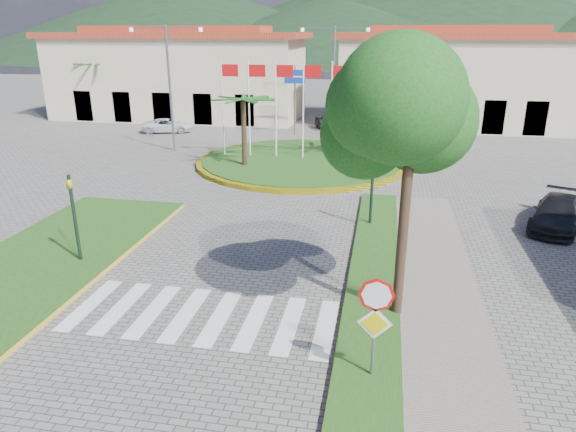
% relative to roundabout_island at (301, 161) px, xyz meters
% --- Properties ---
extents(ground, '(160.00, 160.00, 0.00)m').
position_rel_roundabout_island_xyz_m(ground, '(-0.00, -22.00, -0.18)').
color(ground, slate).
rests_on(ground, ground).
extents(sidewalk_right, '(4.00, 28.00, 0.15)m').
position_rel_roundabout_island_xyz_m(sidewalk_right, '(6.00, -20.00, -0.10)').
color(sidewalk_right, gray).
rests_on(sidewalk_right, ground).
extents(verge_right, '(1.60, 28.00, 0.18)m').
position_rel_roundabout_island_xyz_m(verge_right, '(4.80, -20.00, -0.09)').
color(verge_right, '#224714').
rests_on(verge_right, ground).
extents(median_left, '(5.00, 14.00, 0.18)m').
position_rel_roundabout_island_xyz_m(median_left, '(-6.50, -16.00, -0.09)').
color(median_left, '#224714').
rests_on(median_left, ground).
extents(crosswalk, '(8.00, 3.00, 0.01)m').
position_rel_roundabout_island_xyz_m(crosswalk, '(-0.00, -18.00, -0.17)').
color(crosswalk, silver).
rests_on(crosswalk, ground).
extents(roundabout_island, '(12.70, 12.70, 6.00)m').
position_rel_roundabout_island_xyz_m(roundabout_island, '(0.00, 0.00, 0.00)').
color(roundabout_island, yellow).
rests_on(roundabout_island, ground).
extents(stop_sign, '(0.80, 0.11, 2.65)m').
position_rel_roundabout_island_xyz_m(stop_sign, '(4.90, -20.04, 1.61)').
color(stop_sign, slate).
rests_on(stop_sign, ground).
extents(deciduous_tree, '(3.60, 3.60, 6.80)m').
position_rel_roundabout_island_xyz_m(deciduous_tree, '(5.50, -17.00, 5.00)').
color(deciduous_tree, black).
rests_on(deciduous_tree, ground).
extents(traffic_light_left, '(0.15, 0.18, 3.20)m').
position_rel_roundabout_island_xyz_m(traffic_light_left, '(-5.20, -15.50, 1.77)').
color(traffic_light_left, black).
rests_on(traffic_light_left, ground).
extents(traffic_light_right, '(0.15, 0.18, 3.20)m').
position_rel_roundabout_island_xyz_m(traffic_light_right, '(4.50, -10.00, 1.77)').
color(traffic_light_right, black).
rests_on(traffic_light_right, ground).
extents(traffic_light_far, '(0.18, 0.15, 3.20)m').
position_rel_roundabout_island_xyz_m(traffic_light_far, '(8.00, 4.00, 1.77)').
color(traffic_light_far, black).
rests_on(traffic_light_far, ground).
extents(direction_sign_west, '(1.60, 0.14, 5.20)m').
position_rel_roundabout_island_xyz_m(direction_sign_west, '(-2.00, 8.97, 3.35)').
color(direction_sign_west, slate).
rests_on(direction_sign_west, ground).
extents(direction_sign_east, '(1.60, 0.14, 5.20)m').
position_rel_roundabout_island_xyz_m(direction_sign_east, '(3.00, 8.97, 3.35)').
color(direction_sign_east, slate).
rests_on(direction_sign_east, ground).
extents(street_lamp_centre, '(4.80, 0.16, 8.00)m').
position_rel_roundabout_island_xyz_m(street_lamp_centre, '(1.00, 8.00, 4.32)').
color(street_lamp_centre, slate).
rests_on(street_lamp_centre, ground).
extents(street_lamp_west, '(4.80, 0.16, 8.00)m').
position_rel_roundabout_island_xyz_m(street_lamp_west, '(-9.00, 2.00, 4.32)').
color(street_lamp_west, slate).
rests_on(street_lamp_west, ground).
extents(building_left, '(23.32, 9.54, 8.05)m').
position_rel_roundabout_island_xyz_m(building_left, '(-14.00, 16.00, 3.73)').
color(building_left, beige).
rests_on(building_left, ground).
extents(building_right, '(19.08, 9.54, 8.05)m').
position_rel_roundabout_island_xyz_m(building_right, '(10.00, 16.00, 3.73)').
color(building_right, beige).
rests_on(building_right, ground).
extents(hill_far_west, '(140.00, 140.00, 22.00)m').
position_rel_roundabout_island_xyz_m(hill_far_west, '(-55.00, 118.00, 10.82)').
color(hill_far_west, black).
rests_on(hill_far_west, ground).
extents(hill_far_mid, '(180.00, 180.00, 30.00)m').
position_rel_roundabout_island_xyz_m(hill_far_mid, '(15.00, 138.00, 14.82)').
color(hill_far_mid, black).
rests_on(hill_far_mid, ground).
extents(hill_near_back, '(110.00, 110.00, 16.00)m').
position_rel_roundabout_island_xyz_m(hill_near_back, '(-10.00, 108.00, 7.82)').
color(hill_near_back, black).
rests_on(hill_near_back, ground).
extents(white_van, '(4.24, 2.86, 1.08)m').
position_rel_roundabout_island_xyz_m(white_van, '(-12.12, 8.21, 0.36)').
color(white_van, silver).
rests_on(white_van, ground).
extents(car_dark_a, '(4.05, 2.78, 1.28)m').
position_rel_roundabout_island_xyz_m(car_dark_a, '(0.97, 12.71, 0.46)').
color(car_dark_a, black).
rests_on(car_dark_a, ground).
extents(car_dark_b, '(4.33, 2.20, 1.36)m').
position_rel_roundabout_island_xyz_m(car_dark_b, '(7.66, 13.37, 0.50)').
color(car_dark_b, black).
rests_on(car_dark_b, ground).
extents(car_side_right, '(3.23, 4.62, 1.24)m').
position_rel_roundabout_island_xyz_m(car_side_right, '(12.00, -8.63, 0.44)').
color(car_side_right, black).
rests_on(car_side_right, ground).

